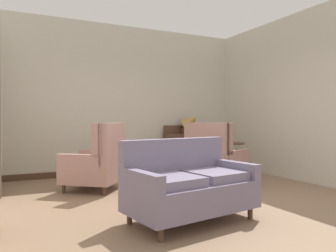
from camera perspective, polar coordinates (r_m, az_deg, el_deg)
ground at (r=4.68m, az=5.09°, el=-13.20°), size 8.28×8.28×0.00m
wall_back at (r=7.24m, az=-7.08°, el=4.57°), size 5.40×0.08×3.19m
wall_right at (r=6.90m, az=20.19°, el=4.68°), size 0.08×4.14×3.19m
baseboard_back at (r=7.26m, az=-6.91°, el=-7.58°), size 5.24×0.03×0.12m
coffee_table at (r=4.98m, az=-0.03°, el=-8.00°), size 0.92×0.92×0.44m
porcelain_vase at (r=4.94m, az=0.73°, el=-5.45°), size 0.20×0.20×0.35m
settee at (r=3.82m, az=3.64°, el=-10.29°), size 1.55×1.00×0.93m
armchair_beside_settee at (r=5.93m, az=7.97°, el=-5.69°), size 1.09×1.10×1.10m
armchair_far_left at (r=5.52m, az=-12.05°, el=-6.23°), size 1.17×1.16×1.10m
side_table at (r=6.51m, az=10.87°, el=-5.31°), size 0.53×0.53×0.71m
sideboard at (r=7.54m, az=3.38°, el=-4.06°), size 1.05×0.34×1.02m
gramophone at (r=7.46m, az=4.06°, el=0.60°), size 0.44×0.52×0.53m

